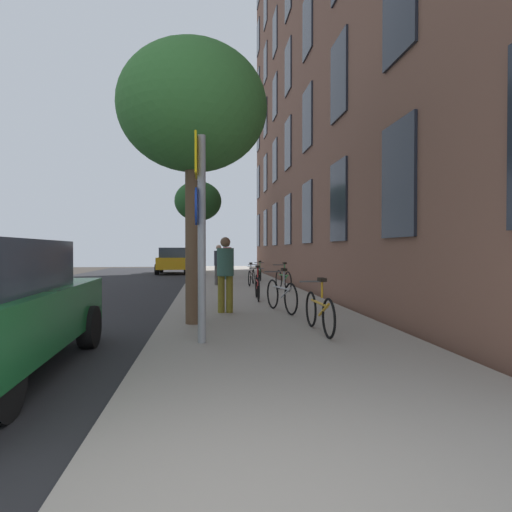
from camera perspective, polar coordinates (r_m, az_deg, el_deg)
ground_plane at (r=17.15m, az=-14.35°, el=-4.22°), size 41.80×41.80×0.00m
road_asphalt at (r=17.55m, az=-21.17°, el=-4.12°), size 7.00×38.00×0.01m
sidewalk at (r=17.03m, az=-2.57°, el=-4.03°), size 4.20×38.00×0.12m
building_facade at (r=19.07m, az=6.43°, el=28.75°), size 0.56×27.00×20.83m
sign_post at (r=6.37m, az=-7.56°, el=4.74°), size 0.16×0.60×3.09m
traffic_light at (r=24.94m, az=-7.84°, el=3.70°), size 0.43×0.24×3.85m
tree_near at (r=8.46m, az=-8.51°, el=18.89°), size 2.78×2.78×5.23m
tree_far at (r=22.55m, az=-7.81°, el=7.25°), size 2.45×2.45×4.98m
bicycle_0 at (r=7.24m, az=8.54°, el=-7.34°), size 0.42×1.67×0.93m
bicycle_1 at (r=9.52m, az=3.44°, el=-5.22°), size 0.53×1.73×0.98m
bicycle_2 at (r=11.84m, az=0.18°, el=-4.07°), size 0.42×1.67×0.96m
bicycle_3 at (r=14.39m, az=3.70°, el=-3.18°), size 0.42×1.66×0.97m
bicycle_4 at (r=16.64m, az=-0.62°, el=-2.74°), size 0.55×1.64×0.89m
bicycle_5 at (r=19.09m, az=0.50°, el=-2.27°), size 0.42×1.66×0.89m
pedestrian_0 at (r=9.37m, az=-4.15°, el=-1.83°), size 0.42×0.42×1.67m
pedestrian_1 at (r=16.60m, az=-5.06°, el=-0.83°), size 0.38×0.38×1.58m
pedestrian_2 at (r=19.97m, az=-3.89°, el=-0.25°), size 0.55×0.55×1.76m
car_1 at (r=26.97m, az=-11.12°, el=-0.57°), size 2.05×4.02×1.62m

